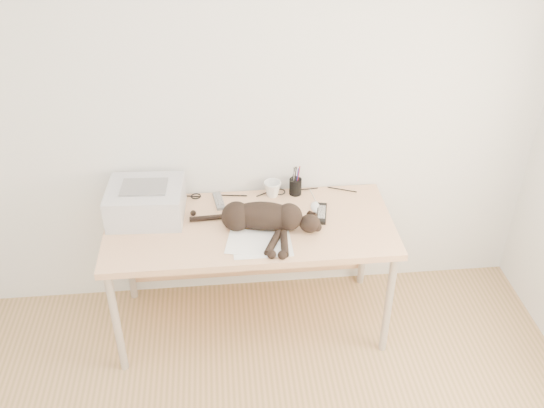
{
  "coord_description": "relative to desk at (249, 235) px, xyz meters",
  "views": [
    {
      "loc": [
        -0.14,
        -1.34,
        2.7
      ],
      "look_at": [
        0.12,
        1.34,
        0.9
      ],
      "focal_mm": 40.0,
      "sensor_mm": 36.0,
      "label": 1
    }
  ],
  "objects": [
    {
      "name": "wall_back",
      "position": [
        0.0,
        0.27,
        0.69
      ],
      "size": [
        3.5,
        0.0,
        3.5
      ],
      "primitive_type": "plane",
      "rotation": [
        1.57,
        0.0,
        0.0
      ],
      "color": "silver",
      "rests_on": "floor"
    },
    {
      "name": "mug",
      "position": [
        0.15,
        0.19,
        0.18
      ],
      "size": [
        0.14,
        0.14,
        0.09
      ],
      "primitive_type": "imported",
      "rotation": [
        0.0,
        0.0,
        0.93
      ],
      "color": "white",
      "rests_on": "desk"
    },
    {
      "name": "cat",
      "position": [
        0.06,
        -0.13,
        0.21
      ],
      "size": [
        0.72,
        0.42,
        0.17
      ],
      "rotation": [
        0.0,
        0.0,
        -0.21
      ],
      "color": "black",
      "rests_on": "desk"
    },
    {
      "name": "remote_black",
      "position": [
        0.41,
        -0.03,
        0.14
      ],
      "size": [
        0.09,
        0.2,
        0.02
      ],
      "primitive_type": "cube",
      "rotation": [
        0.0,
        0.0,
        -0.21
      ],
      "color": "black",
      "rests_on": "desk"
    },
    {
      "name": "papers",
      "position": [
        0.04,
        -0.27,
        0.14
      ],
      "size": [
        0.36,
        0.28,
        0.01
      ],
      "color": "white",
      "rests_on": "desk"
    },
    {
      "name": "printer",
      "position": [
        -0.57,
        0.06,
        0.23
      ],
      "size": [
        0.43,
        0.37,
        0.2
      ],
      "color": "#B9B9BE",
      "rests_on": "desk"
    },
    {
      "name": "mouse",
      "position": [
        0.39,
        0.04,
        0.15
      ],
      "size": [
        0.07,
        0.12,
        0.04
      ],
      "primitive_type": "ellipsoid",
      "rotation": [
        0.0,
        0.0,
        0.03
      ],
      "color": "white",
      "rests_on": "desk"
    },
    {
      "name": "desk",
      "position": [
        0.0,
        0.0,
        0.0
      ],
      "size": [
        1.6,
        0.7,
        0.74
      ],
      "color": "#E8B587",
      "rests_on": "floor"
    },
    {
      "name": "pen_cup",
      "position": [
        0.29,
        0.2,
        0.19
      ],
      "size": [
        0.07,
        0.07,
        0.19
      ],
      "color": "black",
      "rests_on": "desk"
    },
    {
      "name": "cable_tangle",
      "position": [
        0.0,
        0.22,
        0.14
      ],
      "size": [
        1.36,
        0.07,
        0.01
      ],
      "primitive_type": null,
      "color": "black",
      "rests_on": "desk"
    },
    {
      "name": "remote_grey",
      "position": [
        -0.17,
        0.15,
        0.14
      ],
      "size": [
        0.07,
        0.18,
        0.02
      ],
      "primitive_type": "cube",
      "rotation": [
        0.0,
        0.0,
        0.15
      ],
      "color": "slate",
      "rests_on": "desk"
    }
  ]
}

